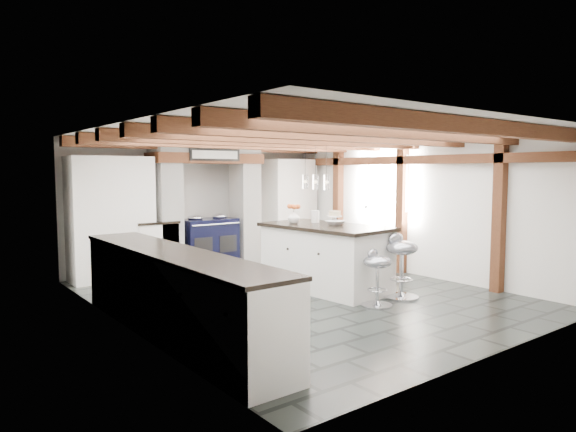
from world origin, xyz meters
TOP-DOWN VIEW (x-y plane):
  - ground at (0.00, 0.00)m, footprint 6.00×6.00m
  - room_shell at (-0.61, 1.42)m, footprint 6.00×6.03m
  - range_cooker at (0.00, 2.68)m, footprint 1.00×0.63m
  - kitchen_island at (0.53, 0.05)m, footprint 1.20×2.04m
  - bar_stool_near at (1.01, -0.99)m, footprint 0.49×0.49m
  - bar_stool_far at (0.41, -1.09)m, footprint 0.48×0.48m

SIDE VIEW (x-z plane):
  - ground at x=0.00m, z-range 0.00..0.00m
  - range_cooker at x=0.00m, z-range -0.03..0.96m
  - bar_stool_far at x=0.41m, z-range 0.09..0.84m
  - kitchen_island at x=0.53m, z-range -0.15..1.14m
  - bar_stool_near at x=1.01m, z-range 0.11..1.01m
  - room_shell at x=-0.61m, z-range -1.93..4.07m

